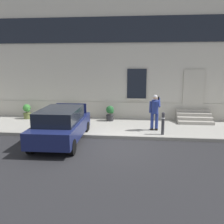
{
  "coord_description": "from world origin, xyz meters",
  "views": [
    {
      "loc": [
        0.94,
        -9.59,
        3.33
      ],
      "look_at": [
        -0.24,
        1.6,
        1.1
      ],
      "focal_mm": 39.13,
      "sensor_mm": 36.0,
      "label": 1
    }
  ],
  "objects": [
    {
      "name": "hatchback_car_navy",
      "position": [
        -2.25,
        0.17,
        0.79
      ],
      "size": [
        1.85,
        4.09,
        1.5
      ],
      "color": "#161E4C",
      "rests_on": "ground"
    },
    {
      "name": "planter_cream",
      "position": [
        -3.04,
        4.18,
        0.61
      ],
      "size": [
        0.44,
        0.44,
        0.86
      ],
      "color": "beige",
      "rests_on": "sidewalk"
    },
    {
      "name": "sidewalk",
      "position": [
        0.0,
        2.8,
        0.07
      ],
      "size": [
        24.0,
        3.6,
        0.15
      ],
      "primitive_type": "cube",
      "color": "#99968E",
      "rests_on": "ground"
    },
    {
      "name": "curb_edge",
      "position": [
        0.0,
        0.94,
        0.07
      ],
      "size": [
        24.0,
        0.12,
        0.15
      ],
      "primitive_type": "cube",
      "color": "gray",
      "rests_on": "ground"
    },
    {
      "name": "bollard_near_person",
      "position": [
        2.12,
        1.35,
        0.71
      ],
      "size": [
        0.15,
        0.15,
        1.04
      ],
      "color": "#333338",
      "rests_on": "sidewalk"
    },
    {
      "name": "entrance_stoop",
      "position": [
        4.08,
        4.12,
        0.39
      ],
      "size": [
        1.89,
        1.28,
        0.64
      ],
      "color": "#9E998E",
      "rests_on": "sidewalk"
    },
    {
      "name": "planter_olive",
      "position": [
        -5.49,
        3.84,
        0.61
      ],
      "size": [
        0.44,
        0.44,
        0.86
      ],
      "color": "#606B38",
      "rests_on": "sidewalk"
    },
    {
      "name": "bollard_far_left",
      "position": [
        -2.08,
        1.35,
        0.71
      ],
      "size": [
        0.15,
        0.15,
        1.04
      ],
      "color": "#333338",
      "rests_on": "sidewalk"
    },
    {
      "name": "ground_plane",
      "position": [
        0.0,
        0.0,
        0.0
      ],
      "size": [
        80.0,
        80.0,
        0.0
      ],
      "primitive_type": "plane",
      "color": "#232326"
    },
    {
      "name": "building_facade",
      "position": [
        0.01,
        5.29,
        3.73
      ],
      "size": [
        24.0,
        1.52,
        7.5
      ],
      "color": "beige",
      "rests_on": "ground"
    },
    {
      "name": "planter_charcoal",
      "position": [
        -0.58,
        3.83,
        0.61
      ],
      "size": [
        0.44,
        0.44,
        0.86
      ],
      "color": "#2D2D30",
      "rests_on": "sidewalk"
    },
    {
      "name": "person_on_phone",
      "position": [
        1.78,
        2.03,
        1.15
      ],
      "size": [
        0.51,
        0.5,
        1.75
      ],
      "rotation": [
        0.0,
        0.0,
        0.29
      ],
      "color": "navy",
      "rests_on": "sidewalk"
    }
  ]
}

